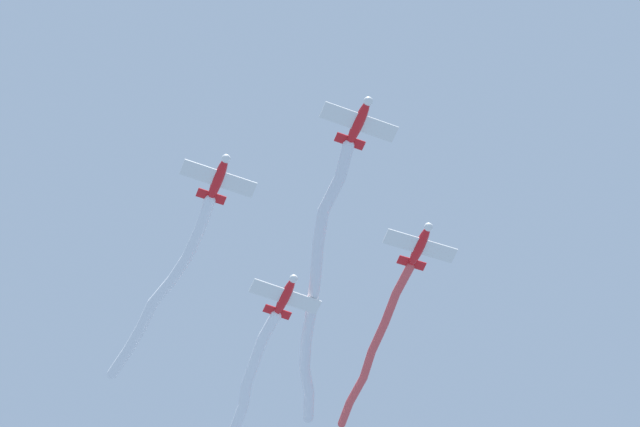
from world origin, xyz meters
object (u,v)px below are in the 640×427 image
Objects in this scene: airplane_left_wing at (420,246)px; airplane_right_wing at (218,178)px; airplane_slot at (285,296)px; airplane_lead at (359,122)px.

airplane_left_wing is 0.99× the size of airplane_right_wing.
airplane_slot reaches higher than airplane_left_wing.
airplane_lead is at bearing 43.88° from airplane_right_wing.
airplane_slot is (3.69, -11.12, 0.20)m from airplane_left_wing.
airplane_right_wing reaches higher than airplane_left_wing.
airplane_left_wing is at bearing 42.48° from airplane_slot.
airplane_lead is at bearing -2.51° from airplane_slot.
airplane_lead reaches higher than airplane_slot.
airplane_lead is 16.58m from airplane_slot.
airplane_right_wing reaches higher than airplane_lead.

